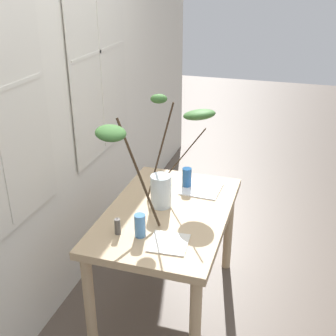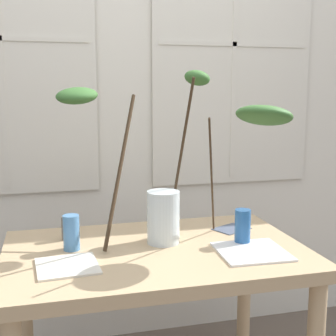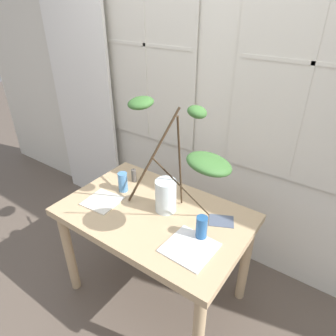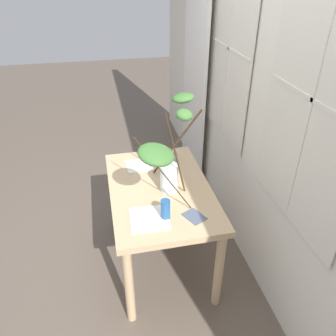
{
  "view_description": "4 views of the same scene",
  "coord_description": "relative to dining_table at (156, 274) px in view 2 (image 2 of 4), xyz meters",
  "views": [
    {
      "loc": [
        -2.3,
        -0.71,
        2.17
      ],
      "look_at": [
        0.08,
        0.02,
        1.02
      ],
      "focal_mm": 46.31,
      "sensor_mm": 36.0,
      "label": 1
    },
    {
      "loc": [
        -0.39,
        -1.71,
        1.38
      ],
      "look_at": [
        0.07,
        0.09,
        1.06
      ],
      "focal_mm": 49.45,
      "sensor_mm": 36.0,
      "label": 2
    },
    {
      "loc": [
        0.94,
        -1.19,
        1.96
      ],
      "look_at": [
        0.09,
        0.02,
        1.1
      ],
      "focal_mm": 32.31,
      "sensor_mm": 36.0,
      "label": 3
    },
    {
      "loc": [
        2.07,
        -0.38,
        2.24
      ],
      "look_at": [
        0.09,
        0.04,
        0.98
      ],
      "focal_mm": 36.01,
      "sensor_mm": 36.0,
      "label": 4
    }
  ],
  "objects": [
    {
      "name": "plate_square_right",
      "position": [
        0.35,
        -0.14,
        0.11
      ],
      "size": [
        0.27,
        0.27,
        0.01
      ],
      "primitive_type": "cube",
      "rotation": [
        0.0,
        0.0,
        -0.04
      ],
      "color": "white",
      "rests_on": "dining_table"
    },
    {
      "name": "drinking_glass_blue_left",
      "position": [
        -0.32,
        0.07,
        0.18
      ],
      "size": [
        0.06,
        0.06,
        0.14
      ],
      "primitive_type": "cylinder",
      "color": "#4C84BC",
      "rests_on": "dining_table"
    },
    {
      "name": "dining_table",
      "position": [
        0.0,
        0.0,
        0.0
      ],
      "size": [
        1.18,
        0.76,
        0.76
      ],
      "color": "tan",
      "rests_on": "ground"
    },
    {
      "name": "drinking_glass_blue_right",
      "position": [
        0.36,
        -0.03,
        0.18
      ],
      "size": [
        0.07,
        0.07,
        0.14
      ],
      "primitive_type": "cylinder",
      "color": "#235693",
      "rests_on": "dining_table"
    },
    {
      "name": "vase_with_branches",
      "position": [
        0.1,
        0.05,
        0.46
      ],
      "size": [
        0.94,
        0.6,
        0.71
      ],
      "color": "silver",
      "rests_on": "dining_table"
    },
    {
      "name": "plate_square_left",
      "position": [
        -0.35,
        -0.11,
        0.11
      ],
      "size": [
        0.23,
        0.23,
        0.01
      ],
      "primitive_type": "cube",
      "rotation": [
        0.0,
        0.0,
        0.08
      ],
      "color": "silver",
      "rests_on": "dining_table"
    },
    {
      "name": "pillar_candle",
      "position": [
        -0.34,
        0.2,
        0.15
      ],
      "size": [
        0.04,
        0.04,
        0.11
      ],
      "color": "#514C47",
      "rests_on": "dining_table"
    },
    {
      "name": "back_wall_with_windows",
      "position": [
        0.0,
        0.78,
        0.7
      ],
      "size": [
        5.87,
        0.14,
        2.69
      ],
      "color": "silver",
      "rests_on": "ground"
    },
    {
      "name": "napkin_folded",
      "position": [
        0.39,
        0.16,
        0.11
      ],
      "size": [
        0.18,
        0.17,
        0.0
      ],
      "primitive_type": "cube",
      "rotation": [
        0.0,
        0.0,
        0.45
      ],
      "color": "#4C566B",
      "rests_on": "dining_table"
    }
  ]
}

